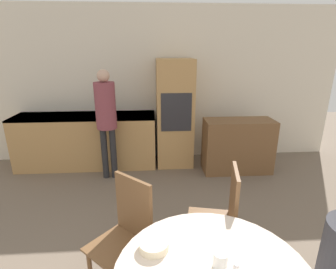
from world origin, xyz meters
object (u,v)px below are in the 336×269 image
Objects in this scene: person_standing at (106,113)px; bowl_near at (154,245)px; oven_unit at (175,114)px; chair_far_left at (126,231)px; chair_far_right at (222,215)px; sideboard at (238,146)px; cup at (220,260)px.

person_standing is 2.51m from bowl_near.
oven_unit is 1.16m from person_standing.
oven_unit is 1.81× the size of chair_far_left.
chair_far_right is at bearing -55.99° from person_standing.
chair_far_right is 5.25× the size of bowl_near.
oven_unit is at bearing 25.35° from person_standing.
person_standing is at bearing -154.65° from oven_unit.
cup is at bearing -110.44° from sideboard.
sideboard is at bearing 69.56° from cup.
chair_far_right is 0.85m from bowl_near.
chair_far_right is at bearing 44.16° from bowl_near.
sideboard is at bearing 95.52° from chair_far_left.
bowl_near is at bearing -97.65° from oven_unit.
bowl_near is at bearing -20.18° from chair_far_left.
chair_far_right reaches higher than cup.
person_standing reaches higher than chair_far_left.
sideboard is 1.11× the size of chair_far_left.
oven_unit is 3.08m from cup.
bowl_near is (-0.39, -2.91, -0.12)m from oven_unit.
person_standing is 8.84× the size of bowl_near.
chair_far_right is 0.81m from cup.
person_standing reaches higher than chair_far_right.
person_standing is at bearing 105.08° from bowl_near.
chair_far_right reaches higher than bowl_near.
oven_unit is at bearing 82.35° from bowl_near.
chair_far_left is 0.86m from cup.
cup is 0.41m from bowl_near.
chair_far_right is at bearing 53.63° from chair_far_left.
cup is (1.02, -2.58, -0.25)m from person_standing.
chair_far_left is (-0.60, -2.49, -0.34)m from oven_unit.
chair_far_right is 2.27m from person_standing.
chair_far_left is 2.10m from person_standing.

